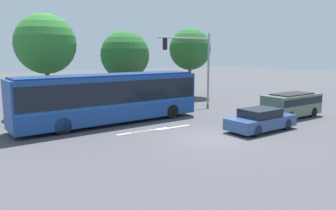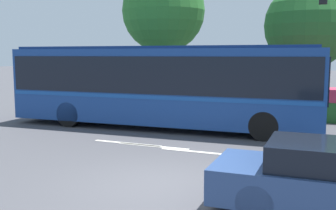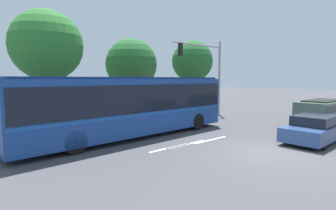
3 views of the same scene
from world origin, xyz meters
name	(u,v)px [view 2 (image 2 of 3)]	position (x,y,z in m)	size (l,w,h in m)	color
ground_plane	(162,184)	(0.00, 0.00, 0.00)	(140.00, 140.00, 0.00)	#444449
city_bus	(161,82)	(-2.81, 6.49, 1.82)	(12.29, 2.94, 3.20)	navy
flowering_hedge	(316,104)	(2.78, 10.76, 0.70)	(7.17, 1.41, 1.42)	#286028
street_tree_left	(164,11)	(-5.19, 12.36, 5.19)	(4.44, 4.44, 7.42)	brown
street_tree_centre	(308,26)	(2.13, 13.96, 4.33)	(4.42, 4.42, 6.56)	brown
lane_stripe_near	(127,143)	(-2.69, 3.41, 0.01)	(2.40, 0.16, 0.01)	silver
lane_stripe_mid	(199,152)	(-0.14, 3.16, 0.01)	(2.40, 0.16, 0.01)	silver
lane_stripe_far	(153,146)	(-1.74, 3.35, 0.01)	(2.40, 0.16, 0.01)	silver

